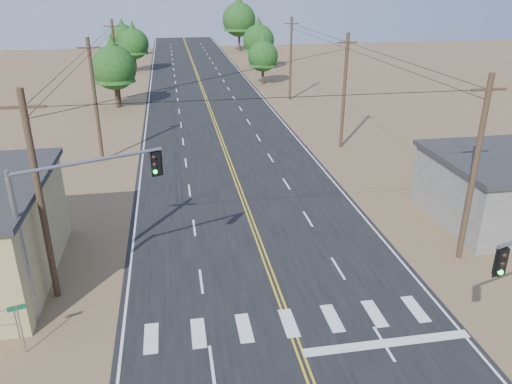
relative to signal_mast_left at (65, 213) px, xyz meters
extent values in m
cube|color=black|center=(9.24, 19.31, -4.90)|extent=(15.00, 200.00, 0.02)
cylinder|color=gray|center=(-2.26, -1.69, -4.16)|extent=(0.06, 0.06, 1.50)
cylinder|color=#4C3826|center=(-1.26, 1.31, 0.09)|extent=(0.30, 0.30, 10.00)
cube|color=#4C3826|center=(-1.26, 1.31, 4.29)|extent=(1.80, 0.12, 0.12)
cylinder|color=#4C3826|center=(-1.26, 21.31, 0.09)|extent=(0.30, 0.30, 10.00)
cube|color=#4C3826|center=(-1.26, 21.31, 4.29)|extent=(1.80, 0.12, 0.12)
cylinder|color=#4C3826|center=(-1.26, 41.31, 0.09)|extent=(0.30, 0.30, 10.00)
cube|color=#4C3826|center=(-1.26, 41.31, 4.29)|extent=(1.80, 0.12, 0.12)
cylinder|color=#4C3826|center=(19.74, 1.31, 0.09)|extent=(0.30, 0.30, 10.00)
cube|color=#4C3826|center=(19.74, 1.31, 4.29)|extent=(1.80, 0.12, 0.12)
cylinder|color=#4C3826|center=(19.74, 21.31, 0.09)|extent=(0.30, 0.30, 10.00)
cube|color=#4C3826|center=(19.74, 21.31, 4.29)|extent=(1.80, 0.12, 0.12)
cylinder|color=#4C3826|center=(19.74, 41.31, 0.09)|extent=(0.30, 0.30, 10.00)
cube|color=#4C3826|center=(19.74, 41.31, 4.29)|extent=(1.80, 0.12, 0.12)
cylinder|color=gray|center=(-1.76, -0.69, -1.46)|extent=(0.24, 0.24, 6.90)
cylinder|color=gray|center=(-1.76, -0.69, 1.99)|extent=(0.18, 0.18, 0.59)
cylinder|color=gray|center=(1.21, 0.48, 2.09)|extent=(5.99, 2.50, 0.16)
cube|color=black|center=(3.90, 1.55, 1.45)|extent=(0.43, 0.40, 1.08)
sphere|color=black|center=(3.83, 1.39, 1.80)|extent=(0.20, 0.20, 0.20)
sphere|color=black|center=(3.83, 1.39, 1.45)|extent=(0.20, 0.20, 0.20)
sphere|color=#0CE533|center=(3.83, 1.39, 1.11)|extent=(0.20, 0.20, 0.20)
cube|color=black|center=(14.80, -7.95, 0.81)|extent=(0.37, 0.35, 0.98)
sphere|color=black|center=(14.76, -8.11, 1.12)|extent=(0.18, 0.18, 0.18)
sphere|color=black|center=(14.76, -8.11, 0.81)|extent=(0.18, 0.18, 0.18)
sphere|color=#0CE533|center=(14.76, -8.11, 0.50)|extent=(0.18, 0.18, 0.18)
cylinder|color=gray|center=(-1.76, -2.69, -3.76)|extent=(0.05, 0.05, 2.29)
cube|color=#0E6234|center=(-1.76, -2.69, -2.71)|extent=(0.67, 0.23, 0.23)
cylinder|color=#3F2D1E|center=(-1.48, 40.45, -3.38)|extent=(0.45, 0.45, 3.06)
cone|color=#144012|center=(-1.48, 40.45, 0.88)|extent=(4.76, 4.76, 5.44)
sphere|color=#144012|center=(-1.48, 40.45, -0.23)|extent=(5.10, 5.10, 5.10)
cylinder|color=#3F2D1E|center=(-0.58, 66.15, -3.44)|extent=(0.42, 0.42, 2.93)
cone|color=#144012|center=(-0.58, 66.15, 0.63)|extent=(4.56, 4.56, 5.21)
sphere|color=#144012|center=(-0.58, 66.15, -0.43)|extent=(4.88, 4.88, 4.88)
cylinder|color=#3F2D1E|center=(-3.65, 84.29, -3.58)|extent=(0.50, 0.50, 2.66)
cone|color=#144012|center=(-3.65, 84.29, 0.12)|extent=(4.14, 4.14, 4.73)
sphere|color=#144012|center=(-3.65, 84.29, -0.84)|extent=(4.44, 4.44, 4.44)
cylinder|color=#3F2D1E|center=(18.24, 51.97, -3.61)|extent=(0.41, 0.41, 2.60)
cone|color=#144012|center=(18.24, 51.97, 0.00)|extent=(4.04, 4.04, 4.62)
sphere|color=#144012|center=(18.24, 51.97, -0.94)|extent=(4.33, 4.33, 4.33)
cylinder|color=#3F2D1E|center=(19.89, 64.80, -3.35)|extent=(0.47, 0.47, 3.12)
cone|color=#144012|center=(19.89, 64.80, 0.99)|extent=(4.85, 4.85, 5.55)
sphere|color=#144012|center=(19.89, 64.80, -0.14)|extent=(5.20, 5.20, 5.20)
cylinder|color=#3F2D1E|center=(20.10, 89.52, -2.81)|extent=(0.51, 0.51, 4.19)
cone|color=#144012|center=(20.10, 89.52, 3.01)|extent=(6.52, 6.52, 7.45)
sphere|color=#144012|center=(20.10, 89.52, 1.49)|extent=(6.98, 6.98, 6.98)
camera|label=1|loc=(4.72, -20.22, 9.09)|focal=35.00mm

